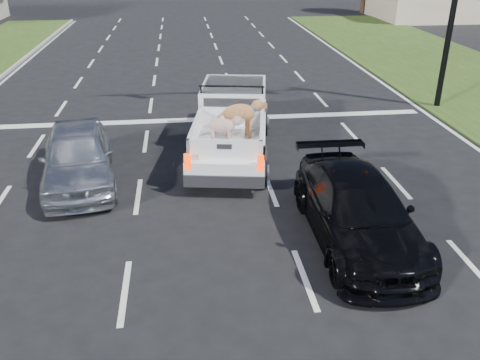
{
  "coord_description": "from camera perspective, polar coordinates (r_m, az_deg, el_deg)",
  "views": [
    {
      "loc": [
        -0.48,
        -8.0,
        6.08
      ],
      "look_at": [
        0.69,
        2.0,
        1.28
      ],
      "focal_mm": 38.0,
      "sensor_mm": 36.0,
      "label": 1
    }
  ],
  "objects": [
    {
      "name": "pickup_truck",
      "position": [
        15.52,
        -0.89,
        6.43
      ],
      "size": [
        2.98,
        6.02,
        2.16
      ],
      "rotation": [
        0.0,
        0.0,
        -0.17
      ],
      "color": "black",
      "rests_on": "ground"
    },
    {
      "name": "silver_sedan",
      "position": [
        14.36,
        -17.79,
        2.58
      ],
      "size": [
        2.55,
        4.82,
        1.56
      ],
      "primitive_type": "imported",
      "rotation": [
        0.0,
        0.0,
        0.16
      ],
      "color": "#B8BBC0",
      "rests_on": "ground"
    },
    {
      "name": "black_coupe",
      "position": [
        11.34,
        13.04,
        -3.34
      ],
      "size": [
        2.08,
        5.06,
        1.47
      ],
      "primitive_type": "imported",
      "rotation": [
        0.0,
        0.0,
        -0.0
      ],
      "color": "black",
      "rests_on": "ground"
    },
    {
      "name": "ground",
      "position": [
        10.06,
        -2.65,
        -11.72
      ],
      "size": [
        160.0,
        160.0,
        0.0
      ],
      "primitive_type": "plane",
      "color": "black",
      "rests_on": "ground"
    },
    {
      "name": "road_markings",
      "position": [
        15.78,
        -4.44,
        2.79
      ],
      "size": [
        17.75,
        60.0,
        0.01
      ],
      "color": "silver",
      "rests_on": "ground"
    }
  ]
}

